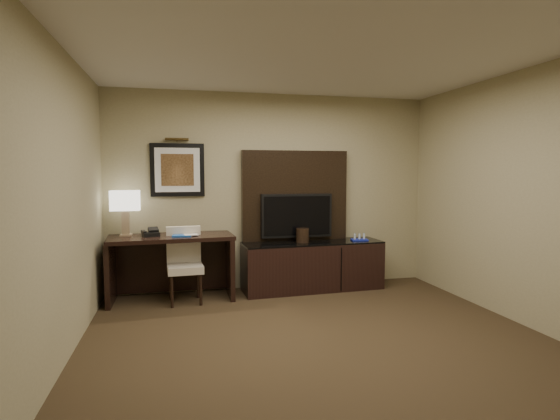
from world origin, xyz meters
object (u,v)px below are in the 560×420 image
object	(u,v)px
credenza	(313,266)
tv	(297,216)
ice_bucket	(302,235)
minibar_tray	(359,237)
desk	(172,268)
desk_phone	(151,232)
desk_chair	(185,267)
table_lamp	(126,215)

from	to	relation	value
credenza	tv	xyz separation A→B (m)	(-0.19, 0.14, 0.69)
ice_bucket	minibar_tray	bearing A→B (deg)	-0.94
desk	desk_phone	bearing A→B (deg)	176.51
minibar_tray	desk_phone	bearing A→B (deg)	-179.52
desk_phone	tv	bearing A→B (deg)	-8.83
desk_chair	desk_phone	size ratio (longest dim) A/B	4.55
desk_chair	credenza	bearing A→B (deg)	4.66
desk_chair	minibar_tray	size ratio (longest dim) A/B	3.92
tv	ice_bucket	xyz separation A→B (m)	(0.04, -0.15, -0.26)
desk	minibar_tray	xyz separation A→B (m)	(2.56, 0.02, 0.29)
tv	desk_phone	size ratio (longest dim) A/B	5.12
desk_chair	table_lamp	xyz separation A→B (m)	(-0.71, 0.30, 0.64)
minibar_tray	desk	bearing A→B (deg)	-179.49
desk	tv	size ratio (longest dim) A/B	1.54
credenza	tv	world-z (taller)	tv
credenza	ice_bucket	bearing A→B (deg)	-177.32
desk_chair	desk	bearing A→B (deg)	127.90
desk	table_lamp	size ratio (longest dim) A/B	2.92
desk	credenza	size ratio (longest dim) A/B	0.79
desk	tv	xyz separation A→B (m)	(1.69, 0.19, 0.61)
desk	credenza	bearing A→B (deg)	-2.09
credenza	table_lamp	xyz separation A→B (m)	(-2.44, 0.06, 0.75)
ice_bucket	desk_chair	bearing A→B (deg)	-172.04
credenza	table_lamp	distance (m)	2.55
credenza	desk_phone	distance (m)	2.20
credenza	desk_chair	distance (m)	1.74
tv	desk_phone	xyz separation A→B (m)	(-1.94, -0.19, -0.15)
desk	desk_phone	size ratio (longest dim) A/B	7.86
ice_bucket	table_lamp	bearing A→B (deg)	178.06
credenza	minibar_tray	size ratio (longest dim) A/B	8.52
credenza	minibar_tray	xyz separation A→B (m)	(0.68, -0.03, 0.37)
credenza	minibar_tray	world-z (taller)	minibar_tray
credenza	ice_bucket	xyz separation A→B (m)	(-0.15, -0.01, 0.43)
desk_chair	table_lamp	distance (m)	1.01
desk_chair	minibar_tray	world-z (taller)	desk_chair
credenza	desk_phone	bearing A→B (deg)	178.88
tv	desk_phone	distance (m)	1.96
table_lamp	minibar_tray	bearing A→B (deg)	-1.67
desk	ice_bucket	xyz separation A→B (m)	(1.73, 0.04, 0.35)
table_lamp	desk_phone	size ratio (longest dim) A/B	2.69
desk	table_lamp	distance (m)	0.88
minibar_tray	table_lamp	bearing A→B (deg)	178.33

